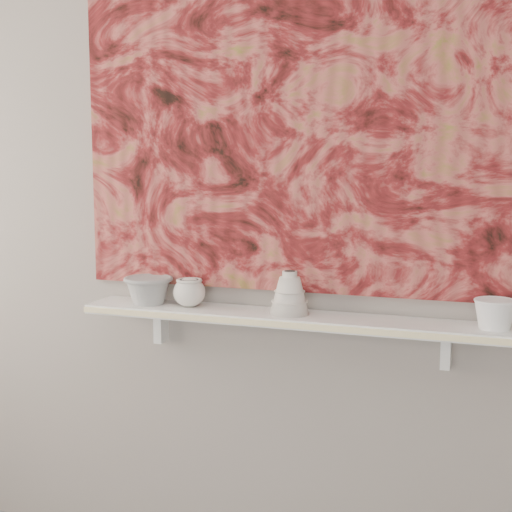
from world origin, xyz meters
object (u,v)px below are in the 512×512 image
at_px(shelf, 289,318).
at_px(bell_vessel, 290,293).
at_px(cup_cream, 189,292).
at_px(painting, 297,123).
at_px(bowl_grey, 149,290).
at_px(bowl_white, 495,314).

xyz_separation_m(shelf, bell_vessel, (0.00, 0.00, 0.08)).
relative_size(shelf, cup_cream, 12.93).
relative_size(painting, bell_vessel, 10.72).
bearing_deg(painting, cup_cream, -166.99).
distance_m(bowl_grey, bowl_white, 1.13).
bearing_deg(cup_cream, bell_vessel, 0.00).
bearing_deg(cup_cream, shelf, 0.00).
bearing_deg(cup_cream, painting, 13.01).
distance_m(bowl_grey, bell_vessel, 0.51).
height_order(painting, bowl_grey, painting).
relative_size(shelf, bell_vessel, 10.00).
xyz_separation_m(shelf, cup_cream, (-0.35, 0.00, 0.06)).
distance_m(cup_cream, bell_vessel, 0.35).
bearing_deg(shelf, cup_cream, 180.00).
bearing_deg(bowl_white, cup_cream, 180.00).
bearing_deg(bowl_grey, bell_vessel, 0.00).
distance_m(bowl_grey, cup_cream, 0.15).
xyz_separation_m(painting, bell_vessel, (0.00, -0.08, -0.54)).
distance_m(shelf, bowl_white, 0.63).
relative_size(painting, cup_cream, 13.86).
bearing_deg(painting, bell_vessel, -87.93).
distance_m(shelf, bell_vessel, 0.09).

